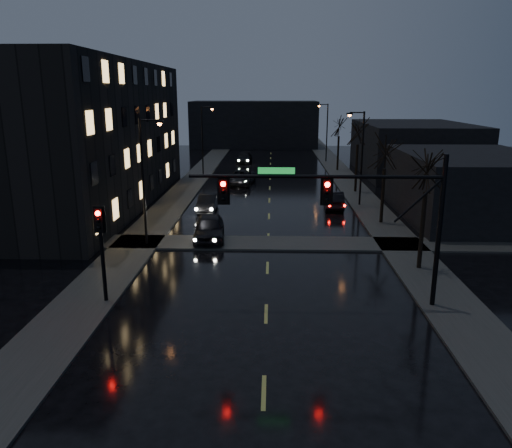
# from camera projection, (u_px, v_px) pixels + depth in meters

# --- Properties ---
(ground) EXTENTS (160.00, 160.00, 0.00)m
(ground) POSITION_uv_depth(u_px,v_px,m) (263.00, 433.00, 14.42)
(ground) COLOR black
(ground) RESTS_ON ground
(sidewalk_left) EXTENTS (3.00, 140.00, 0.12)m
(sidewalk_left) POSITION_uv_depth(u_px,v_px,m) (182.00, 193.00, 48.48)
(sidewalk_left) COLOR #2D2D2B
(sidewalk_left) RESTS_ON ground
(sidewalk_right) EXTENTS (3.00, 140.00, 0.12)m
(sidewalk_right) POSITION_uv_depth(u_px,v_px,m) (358.00, 194.00, 47.95)
(sidewalk_right) COLOR #2D2D2B
(sidewalk_right) RESTS_ON ground
(sidewalk_cross) EXTENTS (40.00, 3.00, 0.12)m
(sidewalk_cross) POSITION_uv_depth(u_px,v_px,m) (268.00, 243.00, 32.27)
(sidewalk_cross) COLOR #2D2D2B
(sidewalk_cross) RESTS_ON ground
(apartment_block) EXTENTS (12.00, 30.00, 12.00)m
(apartment_block) POSITION_uv_depth(u_px,v_px,m) (76.00, 135.00, 42.38)
(apartment_block) COLOR black
(apartment_block) RESTS_ON ground
(commercial_right_near) EXTENTS (10.00, 14.00, 5.00)m
(commercial_right_near) POSITION_uv_depth(u_px,v_px,m) (470.00, 186.00, 38.41)
(commercial_right_near) COLOR black
(commercial_right_near) RESTS_ON ground
(commercial_right_far) EXTENTS (12.00, 18.00, 6.00)m
(commercial_right_far) POSITION_uv_depth(u_px,v_px,m) (413.00, 149.00, 59.49)
(commercial_right_far) COLOR black
(commercial_right_far) RESTS_ON ground
(far_block) EXTENTS (22.00, 10.00, 8.00)m
(far_block) POSITION_uv_depth(u_px,v_px,m) (254.00, 124.00, 88.84)
(far_block) COLOR black
(far_block) RESTS_ON ground
(signal_mast) EXTENTS (11.11, 0.41, 7.00)m
(signal_mast) POSITION_uv_depth(u_px,v_px,m) (355.00, 203.00, 21.74)
(signal_mast) COLOR black
(signal_mast) RESTS_ON ground
(signal_pole_left) EXTENTS (0.35, 0.41, 4.53)m
(signal_pole_left) POSITION_uv_depth(u_px,v_px,m) (101.00, 241.00, 22.57)
(signal_pole_left) COLOR black
(signal_pole_left) RESTS_ON ground
(tree_near) EXTENTS (3.52, 3.52, 8.08)m
(tree_near) POSITION_uv_depth(u_px,v_px,m) (428.00, 158.00, 26.09)
(tree_near) COLOR black
(tree_near) RESTS_ON ground
(tree_mid_a) EXTENTS (3.30, 3.30, 7.58)m
(tree_mid_a) POSITION_uv_depth(u_px,v_px,m) (386.00, 145.00, 35.85)
(tree_mid_a) COLOR black
(tree_mid_a) RESTS_ON ground
(tree_mid_b) EXTENTS (3.74, 3.74, 8.59)m
(tree_mid_b) POSITION_uv_depth(u_px,v_px,m) (359.00, 124.00, 47.24)
(tree_mid_b) COLOR black
(tree_mid_b) RESTS_ON ground
(tree_far) EXTENTS (3.43, 3.43, 7.88)m
(tree_far) POSITION_uv_depth(u_px,v_px,m) (339.00, 121.00, 60.91)
(tree_far) COLOR black
(tree_far) RESTS_ON ground
(streetlight_l_near) EXTENTS (1.53, 0.28, 8.00)m
(streetlight_l_near) POSITION_uv_depth(u_px,v_px,m) (146.00, 172.00, 30.82)
(streetlight_l_near) COLOR black
(streetlight_l_near) RESTS_ON ground
(streetlight_l_far) EXTENTS (1.53, 0.28, 8.00)m
(streetlight_l_far) POSITION_uv_depth(u_px,v_px,m) (204.00, 135.00, 56.90)
(streetlight_l_far) COLOR black
(streetlight_l_far) RESTS_ON ground
(streetlight_r_mid) EXTENTS (1.53, 0.28, 8.00)m
(streetlight_r_mid) POSITION_uv_depth(u_px,v_px,m) (360.00, 151.00, 41.94)
(streetlight_r_mid) COLOR black
(streetlight_r_mid) RESTS_ON ground
(streetlight_r_far) EXTENTS (1.53, 0.28, 8.00)m
(streetlight_r_far) POSITION_uv_depth(u_px,v_px,m) (326.00, 128.00, 68.99)
(streetlight_r_far) COLOR black
(streetlight_r_far) RESTS_ON ground
(oncoming_car_a) EXTENTS (2.36, 5.02, 1.66)m
(oncoming_car_a) POSITION_uv_depth(u_px,v_px,m) (209.00, 228.00, 32.98)
(oncoming_car_a) COLOR black
(oncoming_car_a) RESTS_ON ground
(oncoming_car_b) EXTENTS (1.44, 4.09, 1.35)m
(oncoming_car_b) POSITION_uv_depth(u_px,v_px,m) (207.00, 203.00, 41.15)
(oncoming_car_b) COLOR black
(oncoming_car_b) RESTS_ON ground
(oncoming_car_c) EXTENTS (3.12, 5.56, 1.47)m
(oncoming_car_c) POSITION_uv_depth(u_px,v_px,m) (241.00, 177.00, 53.15)
(oncoming_car_c) COLOR black
(oncoming_car_c) RESTS_ON ground
(oncoming_car_d) EXTENTS (2.24, 4.90, 1.39)m
(oncoming_car_d) POSITION_uv_depth(u_px,v_px,m) (244.00, 158.00, 69.02)
(oncoming_car_d) COLOR black
(oncoming_car_d) RESTS_ON ground
(lead_car) EXTENTS (1.82, 4.51, 1.46)m
(lead_car) POSITION_uv_depth(u_px,v_px,m) (334.00, 200.00, 42.15)
(lead_car) COLOR black
(lead_car) RESTS_ON ground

